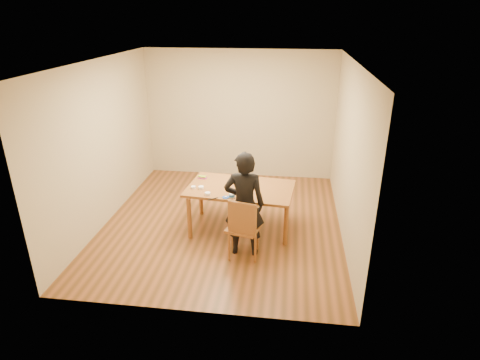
# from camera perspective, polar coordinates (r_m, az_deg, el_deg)

# --- Properties ---
(room_shell) EXTENTS (4.00, 4.50, 2.70)m
(room_shell) POSITION_cam_1_polar(r_m,az_deg,el_deg) (6.78, -2.17, 5.41)
(room_shell) COLOR #5A3716
(room_shell) RESTS_ON ground
(dining_table) EXTENTS (1.78, 1.16, 0.04)m
(dining_table) POSITION_cam_1_polar(r_m,az_deg,el_deg) (6.50, 0.06, -1.21)
(dining_table) COLOR brown
(dining_table) RESTS_ON floor
(dining_chair) EXTENTS (0.54, 0.54, 0.04)m
(dining_chair) POSITION_cam_1_polar(r_m,az_deg,el_deg) (5.92, 0.54, -6.81)
(dining_chair) COLOR brown
(dining_chair) RESTS_ON floor
(cake_plate) EXTENTS (0.28, 0.28, 0.02)m
(cake_plate) POSITION_cam_1_polar(r_m,az_deg,el_deg) (6.55, 0.44, -0.70)
(cake_plate) COLOR #A8180B
(cake_plate) RESTS_ON dining_table
(cake) EXTENTS (0.20, 0.20, 0.07)m
(cake) POSITION_cam_1_polar(r_m,az_deg,el_deg) (6.53, 0.44, -0.36)
(cake) COLOR white
(cake) RESTS_ON cake_plate
(frosting_dome) EXTENTS (0.20, 0.20, 0.03)m
(frosting_dome) POSITION_cam_1_polar(r_m,az_deg,el_deg) (6.52, 0.45, 0.01)
(frosting_dome) COLOR white
(frosting_dome) RESTS_ON cake
(frosting_tub) EXTENTS (0.08, 0.08, 0.07)m
(frosting_tub) POSITION_cam_1_polar(r_m,az_deg,el_deg) (6.12, -1.15, -2.23)
(frosting_tub) COLOR white
(frosting_tub) RESTS_ON dining_table
(frosting_lid) EXTENTS (0.11, 0.11, 0.01)m
(frosting_lid) POSITION_cam_1_polar(r_m,az_deg,el_deg) (6.14, -2.04, -2.48)
(frosting_lid) COLOR #183C9D
(frosting_lid) RESTS_ON dining_table
(frosting_dollop) EXTENTS (0.04, 0.04, 0.02)m
(frosting_dollop) POSITION_cam_1_polar(r_m,az_deg,el_deg) (6.13, -2.05, -2.37)
(frosting_dollop) COLOR white
(frosting_dollop) RESTS_ON frosting_lid
(ramekin_green) EXTENTS (0.09, 0.09, 0.04)m
(ramekin_green) POSITION_cam_1_polar(r_m,az_deg,el_deg) (6.24, -4.63, -1.95)
(ramekin_green) COLOR white
(ramekin_green) RESTS_ON dining_table
(ramekin_yellow) EXTENTS (0.09, 0.09, 0.04)m
(ramekin_yellow) POSITION_cam_1_polar(r_m,az_deg,el_deg) (6.46, -5.56, -1.08)
(ramekin_yellow) COLOR white
(ramekin_yellow) RESTS_ON dining_table
(ramekin_multi) EXTENTS (0.08, 0.08, 0.04)m
(ramekin_multi) POSITION_cam_1_polar(r_m,az_deg,el_deg) (6.49, -6.64, -1.04)
(ramekin_multi) COLOR white
(ramekin_multi) RESTS_ON dining_table
(candy_box_pink) EXTENTS (0.14, 0.09, 0.02)m
(candy_box_pink) POSITION_cam_1_polar(r_m,az_deg,el_deg) (6.86, -5.36, 0.32)
(candy_box_pink) COLOR #DB33A4
(candy_box_pink) RESTS_ON dining_table
(candy_box_green) EXTENTS (0.14, 0.09, 0.02)m
(candy_box_green) POSITION_cam_1_polar(r_m,az_deg,el_deg) (6.86, -5.40, 0.50)
(candy_box_green) COLOR green
(candy_box_green) RESTS_ON candy_box_pink
(spatula) EXTENTS (0.15, 0.12, 0.01)m
(spatula) POSITION_cam_1_polar(r_m,az_deg,el_deg) (6.10, -3.91, -2.69)
(spatula) COLOR black
(spatula) RESTS_ON dining_table
(person) EXTENTS (0.60, 0.40, 1.61)m
(person) POSITION_cam_1_polar(r_m,az_deg,el_deg) (5.79, 0.61, -3.52)
(person) COLOR black
(person) RESTS_ON floor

